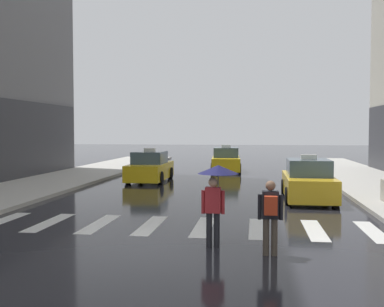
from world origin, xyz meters
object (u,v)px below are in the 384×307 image
pedestrian_with_umbrella (216,183)px  taxi_third (226,161)px  taxi_second (150,168)px  pedestrian_with_backpack (270,212)px  taxi_lead (308,182)px

pedestrian_with_umbrella → taxi_third: bearing=92.9°
taxi_second → pedestrian_with_umbrella: bearing=-70.9°
taxi_third → pedestrian_with_backpack: bearing=-83.8°
taxi_lead → pedestrian_with_umbrella: (-2.98, -7.88, 0.79)m
pedestrian_with_umbrella → pedestrian_with_backpack: size_ratio=1.18×
taxi_third → taxi_second: bearing=-120.0°
pedestrian_with_umbrella → taxi_lead: bearing=69.3°
taxi_lead → taxi_third: size_ratio=0.98×
taxi_lead → taxi_second: 9.64m
taxi_lead → taxi_second: same height
pedestrian_with_backpack → pedestrian_with_umbrella: bearing=155.2°
taxi_second → pedestrian_with_backpack: bearing=-67.2°
taxi_second → pedestrian_with_backpack: 15.44m
taxi_lead → taxi_second: bearing=143.2°
taxi_second → pedestrian_with_backpack: (5.97, -14.23, 0.25)m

